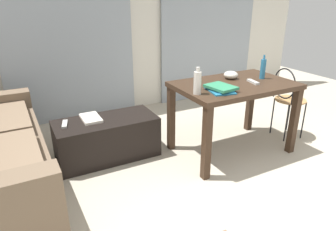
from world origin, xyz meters
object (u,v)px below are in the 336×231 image
bottle_near (197,82)px  bottle_far (263,69)px  tv_remote_primary (65,124)px  tv_remote_on_table (253,82)px  wire_chair (287,94)px  magazine (91,118)px  bowl (231,75)px  craft_table (234,93)px  book_stack (220,88)px  coffee_table (107,138)px

bottle_near → bottle_far: 0.94m
bottle_far → tv_remote_primary: (-2.04, 0.53, -0.45)m
bottle_far → tv_remote_on_table: (-0.21, -0.09, -0.10)m
tv_remote_primary → wire_chair: bearing=1.0°
bottle_near → tv_remote_on_table: 0.73m
tv_remote_primary → magazine: size_ratio=0.62×
bowl → magazine: size_ratio=0.52×
magazine → tv_remote_on_table: bearing=-22.5°
wire_chair → tv_remote_primary: size_ratio=4.72×
tv_remote_on_table → tv_remote_primary: bearing=171.0°
craft_table → bowl: bearing=66.4°
bottle_far → tv_remote_primary: size_ratio=1.41×
wire_chair → craft_table: bearing=178.8°
tv_remote_on_table → tv_remote_primary: size_ratio=0.96×
bottle_far → book_stack: bearing=-166.9°
bottle_near → bottle_far: bottle_far is taller
bottle_near → book_stack: 0.27m
bowl → magazine: bearing=164.6°
craft_table → tv_remote_primary: bearing=162.0°
tv_remote_on_table → tv_remote_primary: (-1.83, 0.62, -0.35)m
wire_chair → bottle_far: (-0.42, 0.02, 0.35)m
bowl → book_stack: 0.49m
coffee_table → craft_table: bearing=-21.2°
bowl → craft_table: bearing=-113.6°
wire_chair → coffee_table: bearing=166.2°
book_stack → wire_chair: bearing=7.1°
craft_table → bottle_far: size_ratio=4.79×
bottle_near → magazine: (-0.84, 0.69, -0.44)m
wire_chair → bowl: bearing=166.4°
bottle_near → magazine: bearing=140.6°
bottle_far → magazine: bottle_far is taller
wire_chair → bowl: size_ratio=5.59×
bottle_near → bowl: size_ratio=1.64×
bottle_far → craft_table: bearing=-179.2°
bottle_far → tv_remote_on_table: bearing=-156.8°
coffee_table → tv_remote_on_table: 1.65m
wire_chair → bottle_near: size_ratio=3.41×
book_stack → magazine: book_stack is taller
bottle_far → wire_chair: bearing=-3.0°
coffee_table → bottle_far: 1.84m
bottle_far → magazine: bearing=162.5°
bottle_near → book_stack: bottle_near is taller
craft_table → tv_remote_primary: (-1.66, 0.54, -0.22)m
coffee_table → book_stack: bearing=-33.7°
coffee_table → bottle_near: 1.16m
book_stack → tv_remote_primary: size_ratio=1.81×
book_stack → magazine: bearing=146.8°
wire_chair → bottle_far: bearing=177.0°
bottle_far → magazine: 1.91m
tv_remote_on_table → wire_chair: bearing=16.0°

